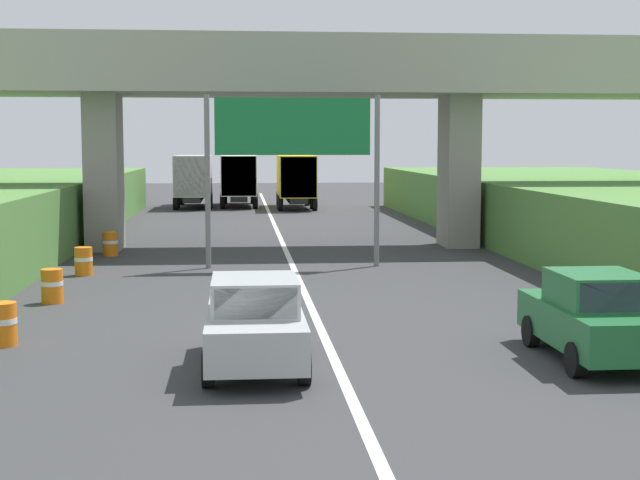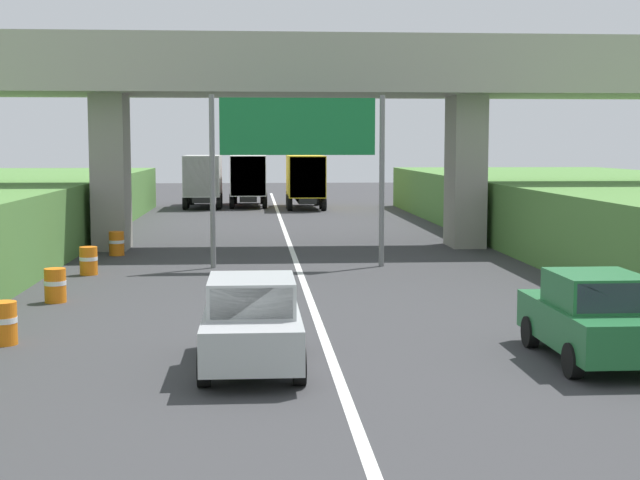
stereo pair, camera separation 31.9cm
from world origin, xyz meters
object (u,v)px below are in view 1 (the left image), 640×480
object	(u,v)px
overhead_highway_sign	(293,139)
construction_barrel_4	(84,261)
car_silver	(255,323)
construction_barrel_5	(110,244)
truck_red	(194,178)
construction_barrel_3	(52,286)
truck_orange	(239,178)
car_green	(595,317)
construction_barrel_2	(3,324)
truck_yellow	(295,179)

from	to	relation	value
overhead_highway_sign	construction_barrel_4	world-z (taller)	overhead_highway_sign
car_silver	construction_barrel_5	world-z (taller)	car_silver
truck_red	construction_barrel_4	distance (m)	32.00
truck_red	construction_barrel_3	bearing A→B (deg)	-92.98
truck_orange	construction_barrel_3	size ratio (longest dim) A/B	8.11
construction_barrel_4	construction_barrel_5	world-z (taller)	same
overhead_highway_sign	truck_orange	world-z (taller)	overhead_highway_sign
truck_orange	construction_barrel_4	xyz separation A→B (m)	(-4.92, -32.67, -1.47)
car_green	construction_barrel_2	size ratio (longest dim) A/B	4.56
construction_barrel_2	construction_barrel_4	size ratio (longest dim) A/B	1.00
construction_barrel_3	construction_barrel_5	xyz separation A→B (m)	(0.09, 10.36, 0.00)
truck_yellow	construction_barrel_5	size ratio (longest dim) A/B	8.11
truck_yellow	car_silver	bearing A→B (deg)	-94.47
overhead_highway_sign	car_silver	xyz separation A→B (m)	(-1.53, -14.19, -3.46)
car_silver	construction_barrel_2	bearing A→B (deg)	154.62
car_silver	car_green	bearing A→B (deg)	0.87
construction_barrel_5	construction_barrel_3	bearing A→B (deg)	-90.49
truck_yellow	truck_red	size ratio (longest dim) A/B	1.00
truck_orange	car_silver	distance (m)	45.48
construction_barrel_5	truck_red	bearing A→B (deg)	86.06
truck_orange	car_green	world-z (taller)	truck_orange
truck_red	car_green	size ratio (longest dim) A/B	1.78
truck_yellow	construction_barrel_4	bearing A→B (deg)	-105.78
construction_barrel_3	truck_orange	bearing A→B (deg)	82.66
truck_orange	construction_barrel_2	xyz separation A→B (m)	(-4.85, -43.03, -1.47)
truck_red	construction_barrel_3	world-z (taller)	truck_red
overhead_highway_sign	car_green	world-z (taller)	overhead_highway_sign
truck_yellow	construction_barrel_3	size ratio (longest dim) A/B	8.11
construction_barrel_2	truck_red	bearing A→B (deg)	87.42
truck_orange	car_green	distance (m)	45.89
overhead_highway_sign	construction_barrel_3	distance (m)	10.15
construction_barrel_2	truck_yellow	bearing A→B (deg)	78.19
overhead_highway_sign	construction_barrel_4	bearing A→B (deg)	-168.33
overhead_highway_sign	truck_red	xyz separation A→B (m)	(-4.78, 30.51, -2.38)
car_green	construction_barrel_5	size ratio (longest dim) A/B	4.56
overhead_highway_sign	truck_yellow	world-z (taller)	overhead_highway_sign
truck_red	truck_orange	distance (m)	3.05
car_green	overhead_highway_sign	bearing A→B (deg)	109.42
overhead_highway_sign	truck_orange	xyz separation A→B (m)	(-1.83, 31.27, -2.38)
overhead_highway_sign	construction_barrel_5	size ratio (longest dim) A/B	6.53
construction_barrel_4	construction_barrel_5	xyz separation A→B (m)	(0.13, 5.18, 0.00)
car_green	truck_red	bearing A→B (deg)	102.32
overhead_highway_sign	construction_barrel_3	world-z (taller)	overhead_highway_sign
truck_yellow	car_silver	world-z (taller)	truck_yellow
truck_red	car_silver	xyz separation A→B (m)	(3.24, -44.70, -1.08)
overhead_highway_sign	construction_barrel_2	distance (m)	14.06
car_silver	construction_barrel_5	distance (m)	18.69
car_green	construction_barrel_4	size ratio (longest dim) A/B	4.56
car_green	construction_barrel_2	world-z (taller)	car_green
truck_yellow	construction_barrel_3	bearing A→B (deg)	-103.51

